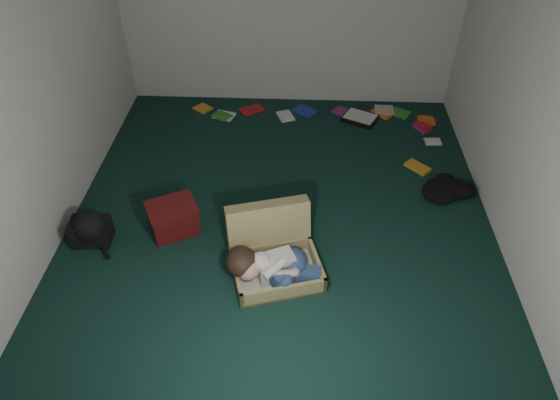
{
  "coord_description": "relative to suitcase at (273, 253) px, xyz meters",
  "views": [
    {
      "loc": [
        0.16,
        -3.51,
        3.3
      ],
      "look_at": [
        0.0,
        -0.15,
        0.35
      ],
      "focal_mm": 32.0,
      "sensor_mm": 36.0,
      "label": 1
    }
  ],
  "objects": [
    {
      "name": "wall_left",
      "position": [
        -1.97,
        0.61,
        1.14
      ],
      "size": [
        0.0,
        4.5,
        4.5
      ],
      "primitive_type": "plane",
      "rotation": [
        1.57,
        0.0,
        1.57
      ],
      "color": "silver",
      "rests_on": "ground"
    },
    {
      "name": "maroon_bin",
      "position": [
        -0.95,
        0.39,
        -0.01
      ],
      "size": [
        0.54,
        0.5,
        0.3
      ],
      "rotation": [
        0.0,
        0.0,
        0.48
      ],
      "color": "#501011",
      "rests_on": "floor"
    },
    {
      "name": "paper_tray",
      "position": [
        0.93,
        2.4,
        -0.13
      ],
      "size": [
        0.49,
        0.45,
        0.06
      ],
      "rotation": [
        0.0,
        0.0,
        -0.47
      ],
      "color": "black",
      "rests_on": "floor"
    },
    {
      "name": "book_scatter",
      "position": [
        0.67,
        2.36,
        -0.15
      ],
      "size": [
        3.03,
        1.39,
        0.02
      ],
      "color": "orange",
      "rests_on": "floor"
    },
    {
      "name": "backpack",
      "position": [
        -1.67,
        0.22,
        -0.03
      ],
      "size": [
        0.44,
        0.36,
        0.25
      ],
      "primitive_type": null,
      "rotation": [
        0.0,
        0.0,
        0.06
      ],
      "color": "black",
      "rests_on": "floor"
    },
    {
      "name": "wall_front",
      "position": [
        0.03,
        -1.64,
        1.14
      ],
      "size": [
        4.5,
        0.0,
        4.5
      ],
      "primitive_type": "plane",
      "rotation": [
        -1.57,
        0.0,
        0.0
      ],
      "color": "silver",
      "rests_on": "ground"
    },
    {
      "name": "suitcase",
      "position": [
        0.0,
        0.0,
        0.0
      ],
      "size": [
        0.88,
        0.87,
        0.53
      ],
      "rotation": [
        0.0,
        0.0,
        0.27
      ],
      "color": "tan",
      "rests_on": "floor"
    },
    {
      "name": "person",
      "position": [
        0.0,
        -0.19,
        0.04
      ],
      "size": [
        0.8,
        0.4,
        0.33
      ],
      "rotation": [
        0.0,
        0.0,
        0.27
      ],
      "color": "silver",
      "rests_on": "suitcase"
    },
    {
      "name": "wall_right",
      "position": [
        2.03,
        0.61,
        1.14
      ],
      "size": [
        0.0,
        4.5,
        4.5
      ],
      "primitive_type": "plane",
      "rotation": [
        1.57,
        0.0,
        -1.57
      ],
      "color": "silver",
      "rests_on": "ground"
    },
    {
      "name": "floor",
      "position": [
        0.03,
        0.61,
        -0.16
      ],
      "size": [
        4.5,
        4.5,
        0.0
      ],
      "primitive_type": "plane",
      "color": "black",
      "rests_on": "ground"
    },
    {
      "name": "clothing_pile",
      "position": [
        1.69,
        1.07,
        -0.09
      ],
      "size": [
        0.44,
        0.38,
        0.13
      ],
      "primitive_type": null,
      "rotation": [
        0.0,
        0.0,
        0.13
      ],
      "color": "black",
      "rests_on": "floor"
    }
  ]
}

